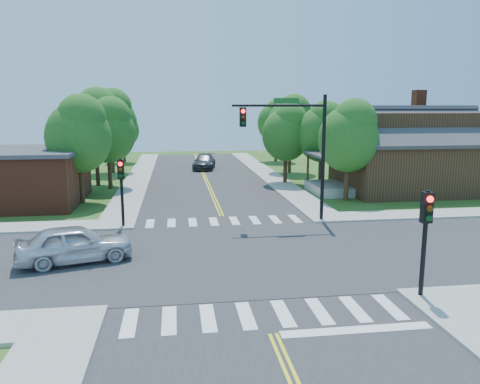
{
  "coord_description": "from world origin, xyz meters",
  "views": [
    {
      "loc": [
        -2.68,
        -19.85,
        6.54
      ],
      "look_at": [
        0.57,
        3.63,
        2.2
      ],
      "focal_mm": 35.0,
      "sensor_mm": 36.0,
      "label": 1
    }
  ],
  "objects": [
    {
      "name": "ground",
      "position": [
        0.0,
        0.0,
        0.0
      ],
      "size": [
        100.0,
        100.0,
        0.0
      ],
      "primitive_type": "plane",
      "color": "#2E5119",
      "rests_on": "ground"
    },
    {
      "name": "road_ns",
      "position": [
        0.0,
        0.0,
        0.02
      ],
      "size": [
        10.0,
        90.0,
        0.04
      ],
      "primitive_type": "cube",
      "color": "#2D2D30",
      "rests_on": "ground"
    },
    {
      "name": "road_ew",
      "position": [
        0.0,
        0.0,
        0.03
      ],
      "size": [
        90.0,
        10.0,
        0.04
      ],
      "primitive_type": "cube",
      "color": "#2D2D30",
      "rests_on": "ground"
    },
    {
      "name": "intersection_patch",
      "position": [
        0.0,
        0.0,
        0.0
      ],
      "size": [
        10.2,
        10.2,
        0.06
      ],
      "primitive_type": "cube",
      "color": "#2D2D30",
      "rests_on": "ground"
    },
    {
      "name": "sidewalk_ne",
      "position": [
        15.82,
        15.82,
        0.07
      ],
      "size": [
        40.0,
        40.0,
        0.14
      ],
      "color": "#9E9B93",
      "rests_on": "ground"
    },
    {
      "name": "crosswalk_north",
      "position": [
        0.0,
        6.2,
        0.05
      ],
      "size": [
        8.85,
        2.0,
        0.01
      ],
      "color": "white",
      "rests_on": "ground"
    },
    {
      "name": "crosswalk_south",
      "position": [
        0.0,
        -6.2,
        0.05
      ],
      "size": [
        8.85,
        2.0,
        0.01
      ],
      "color": "white",
      "rests_on": "ground"
    },
    {
      "name": "centerline",
      "position": [
        0.0,
        0.0,
        0.05
      ],
      "size": [
        0.3,
        90.0,
        0.01
      ],
      "color": "yellow",
      "rests_on": "ground"
    },
    {
      "name": "stop_bar",
      "position": [
        2.5,
        -7.6,
        0.0
      ],
      "size": [
        4.6,
        0.45,
        0.09
      ],
      "primitive_type": "cube",
      "color": "white",
      "rests_on": "ground"
    },
    {
      "name": "signal_mast_ne",
      "position": [
        3.91,
        5.59,
        4.85
      ],
      "size": [
        5.3,
        0.42,
        7.2
      ],
      "color": "black",
      "rests_on": "ground"
    },
    {
      "name": "signal_pole_se",
      "position": [
        5.6,
        -5.62,
        2.66
      ],
      "size": [
        0.34,
        0.42,
        3.8
      ],
      "color": "black",
      "rests_on": "ground"
    },
    {
      "name": "signal_pole_nw",
      "position": [
        -5.6,
        5.58,
        2.66
      ],
      "size": [
        0.34,
        0.42,
        3.8
      ],
      "color": "black",
      "rests_on": "ground"
    },
    {
      "name": "house_ne",
      "position": [
        15.11,
        14.23,
        3.33
      ],
      "size": [
        13.05,
        8.8,
        7.11
      ],
      "color": "#322011",
      "rests_on": "ground"
    },
    {
      "name": "building_nw",
      "position": [
        -14.2,
        13.2,
        1.88
      ],
      "size": [
        10.4,
        8.4,
        3.73
      ],
      "color": "brown",
      "rests_on": "ground"
    },
    {
      "name": "tree_e_a",
      "position": [
        9.27,
        11.18,
        4.66
      ],
      "size": [
        4.19,
        3.98,
        7.12
      ],
      "color": "#382314",
      "rests_on": "ground"
    },
    {
      "name": "tree_e_b",
      "position": [
        9.36,
        17.49,
        4.62
      ],
      "size": [
        4.15,
        3.94,
        7.05
      ],
      "color": "#382314",
      "rests_on": "ground"
    },
    {
      "name": "tree_e_c",
      "position": [
        8.71,
        25.57,
        5.11
      ],
      "size": [
        4.59,
        4.36,
        7.8
      ],
      "color": "#382314",
      "rests_on": "ground"
    },
    {
      "name": "tree_e_d",
      "position": [
        9.42,
        35.42,
        4.97
      ],
      "size": [
        4.47,
        4.24,
        7.59
      ],
      "color": "#382314",
      "rests_on": "ground"
    },
    {
      "name": "tree_w_a",
      "position": [
        -9.02,
        12.82,
        4.85
      ],
      "size": [
        4.35,
        4.14,
        7.4
      ],
      "color": "#382314",
      "rests_on": "ground"
    },
    {
      "name": "tree_w_b",
      "position": [
        -9.12,
        20.19,
        5.33
      ],
      "size": [
        4.79,
        4.55,
        8.13
      ],
      "color": "#382314",
      "rests_on": "ground"
    },
    {
      "name": "tree_w_c",
      "position": [
        -8.83,
        27.95,
        5.47
      ],
      "size": [
        4.91,
        4.66,
        8.35
      ],
      "color": "#382314",
      "rests_on": "ground"
    },
    {
      "name": "tree_w_d",
      "position": [
        -8.6,
        36.66,
        4.09
      ],
      "size": [
        3.67,
        3.49,
        6.24
      ],
      "color": "#382314",
      "rests_on": "ground"
    },
    {
      "name": "tree_house",
      "position": [
        6.68,
        18.87,
        4.51
      ],
      "size": [
        4.05,
        3.85,
        6.88
      ],
      "color": "#382314",
      "rests_on": "ground"
    },
    {
      "name": "tree_bldg",
      "position": [
        -7.87,
        18.44,
        4.82
      ],
      "size": [
        4.33,
        4.11,
        7.36
      ],
      "color": "#382314",
      "rests_on": "ground"
    },
    {
      "name": "car_silver",
      "position": [
        -6.98,
        -0.08,
        0.81
      ],
      "size": [
        4.36,
        5.72,
        1.61
      ],
      "primitive_type": "imported",
      "rotation": [
        0.0,
        0.0,
        1.84
      ],
      "color": "silver",
      "rests_on": "ground"
    },
    {
      "name": "car_dgrey",
      "position": [
        0.31,
        29.32,
        0.75
      ],
      "size": [
        3.76,
        5.82,
        1.49
      ],
      "primitive_type": "imported",
      "rotation": [
        0.0,
        0.0,
        -0.17
      ],
      "color": "#2E3133",
      "rests_on": "ground"
    }
  ]
}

